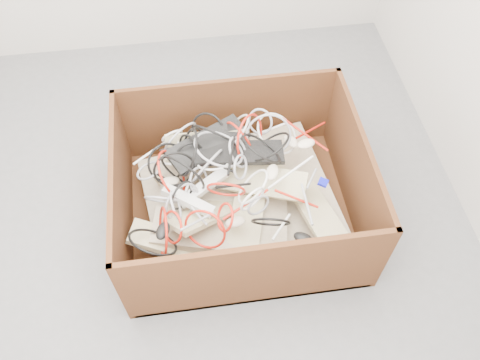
{
  "coord_description": "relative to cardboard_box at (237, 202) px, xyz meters",
  "views": [
    {
      "loc": [
        0.08,
        -1.44,
        2.29
      ],
      "look_at": [
        0.28,
        -0.01,
        0.3
      ],
      "focal_mm": 37.02,
      "sensor_mm": 36.0,
      "label": 1
    }
  ],
  "objects": [
    {
      "name": "mice_scatter",
      "position": [
        0.02,
        -0.04,
        0.22
      ],
      "size": [
        0.83,
        0.65,
        0.17
      ],
      "color": "beige",
      "rests_on": "keyboard_pile"
    },
    {
      "name": "power_strip_right",
      "position": [
        -0.25,
        -0.1,
        0.21
      ],
      "size": [
        0.25,
        0.18,
        0.09
      ],
      "primitive_type": "cube",
      "rotation": [
        -0.1,
        0.17,
        -0.57
      ],
      "color": "silver",
      "rests_on": "keyboard_pile"
    },
    {
      "name": "cable_tangle",
      "position": [
        -0.11,
        0.04,
        0.27
      ],
      "size": [
        1.07,
        0.82,
        0.45
      ],
      "color": "black",
      "rests_on": "keyboard_pile"
    },
    {
      "name": "keyboard_pile",
      "position": [
        -0.02,
        0.01,
        0.14
      ],
      "size": [
        1.04,
        0.9,
        0.33
      ],
      "color": "beige",
      "rests_on": "cardboard_box"
    },
    {
      "name": "ground",
      "position": [
        -0.26,
        0.03,
        -0.14
      ],
      "size": [
        3.0,
        3.0,
        0.0
      ],
      "primitive_type": "plane",
      "color": "#59595C",
      "rests_on": "ground"
    },
    {
      "name": "vga_plug",
      "position": [
        0.41,
        -0.08,
        0.21
      ],
      "size": [
        0.06,
        0.06,
        0.03
      ],
      "primitive_type": "cube",
      "rotation": [
        0.09,
        0.14,
        -0.56
      ],
      "color": "#0C10B8",
      "rests_on": "keyboard_pile"
    },
    {
      "name": "power_strip_left",
      "position": [
        -0.17,
        -0.03,
        0.21
      ],
      "size": [
        0.27,
        0.17,
        0.11
      ],
      "primitive_type": "cube",
      "rotation": [
        0.14,
        -0.26,
        0.45
      ],
      "color": "silver",
      "rests_on": "keyboard_pile"
    },
    {
      "name": "cardboard_box",
      "position": [
        0.0,
        0.0,
        0.0
      ],
      "size": [
        1.2,
        1.0,
        0.55
      ],
      "color": "#3A210E",
      "rests_on": "ground"
    },
    {
      "name": "room_shell",
      "position": [
        -0.26,
        0.03,
        1.11
      ],
      "size": [
        3.04,
        3.04,
        2.5
      ],
      "color": "beige",
      "rests_on": "ground"
    }
  ]
}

